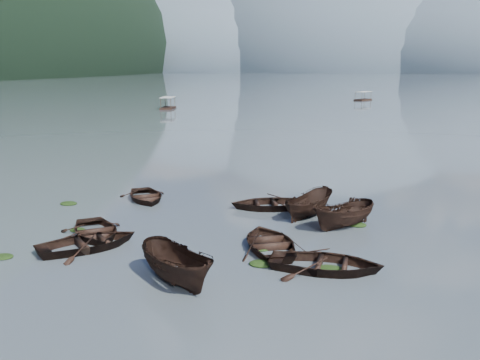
% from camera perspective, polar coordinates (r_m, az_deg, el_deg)
% --- Properties ---
extents(ground_plane, '(2400.00, 2400.00, 0.00)m').
position_cam_1_polar(ground_plane, '(21.97, -7.60, -11.54)').
color(ground_plane, '#48535B').
extents(haze_mtn_a, '(520.00, 520.00, 280.00)m').
position_cam_1_polar(haze_mtn_a, '(956.89, -2.56, 11.55)').
color(haze_mtn_a, '#475666').
rests_on(haze_mtn_a, ground).
extents(haze_mtn_b, '(520.00, 520.00, 340.00)m').
position_cam_1_polar(haze_mtn_b, '(921.22, 9.71, 11.37)').
color(haze_mtn_b, '#475666').
rests_on(haze_mtn_b, ground).
extents(haze_mtn_c, '(520.00, 520.00, 260.00)m').
position_cam_1_polar(haze_mtn_c, '(928.25, 22.34, 10.66)').
color(haze_mtn_c, '#475666').
rests_on(haze_mtn_c, ground).
extents(rowboat_0, '(5.44, 5.65, 0.95)m').
position_cam_1_polar(rowboat_0, '(29.22, -15.13, -5.81)').
color(rowboat_0, black).
rests_on(rowboat_0, ground).
extents(rowboat_1, '(5.89, 5.98, 1.02)m').
position_cam_1_polar(rowboat_1, '(27.42, -15.81, -7.04)').
color(rowboat_1, black).
rests_on(rowboat_1, ground).
extents(rowboat_2, '(4.76, 4.45, 1.83)m').
position_cam_1_polar(rowboat_2, '(22.54, -6.63, -10.89)').
color(rowboat_2, black).
rests_on(rowboat_2, ground).
extents(rowboat_3, '(5.12, 5.82, 1.00)m').
position_cam_1_polar(rowboat_3, '(26.48, 3.21, -7.27)').
color(rowboat_3, black).
rests_on(rowboat_3, ground).
extents(rowboat_4, '(4.98, 3.57, 1.03)m').
position_cam_1_polar(rowboat_4, '(24.01, 9.13, -9.49)').
color(rowboat_4, black).
rests_on(rowboat_4, ground).
extents(rowboat_5, '(4.12, 4.45, 1.71)m').
position_cam_1_polar(rowboat_5, '(30.22, 10.99, -5.01)').
color(rowboat_5, black).
rests_on(rowboat_5, ground).
extents(rowboat_6, '(5.09, 5.44, 0.92)m').
position_cam_1_polar(rowboat_6, '(36.21, -10.02, -2.11)').
color(rowboat_6, black).
rests_on(rowboat_6, ground).
extents(rowboat_7, '(5.83, 4.97, 1.02)m').
position_cam_1_polar(rowboat_7, '(33.70, 3.21, -3.01)').
color(rowboat_7, black).
rests_on(rowboat_7, ground).
extents(rowboat_8, '(3.33, 4.66, 1.69)m').
position_cam_1_polar(rowboat_8, '(32.12, 7.31, -3.85)').
color(rowboat_8, black).
rests_on(rowboat_8, ground).
extents(weed_clump_0, '(0.98, 0.81, 0.21)m').
position_cam_1_polar(weed_clump_0, '(27.51, -23.95, -7.58)').
color(weed_clump_0, black).
rests_on(weed_clump_0, ground).
extents(weed_clump_1, '(0.89, 0.72, 0.20)m').
position_cam_1_polar(weed_clump_1, '(30.44, -16.92, -5.19)').
color(weed_clump_1, black).
rests_on(weed_clump_1, ground).
extents(weed_clump_2, '(1.10, 0.88, 0.24)m').
position_cam_1_polar(weed_clump_2, '(24.33, 2.26, -9.05)').
color(weed_clump_2, black).
rests_on(weed_clump_2, ground).
extents(weed_clump_3, '(1.01, 0.85, 0.22)m').
position_cam_1_polar(weed_clump_3, '(30.72, 12.41, -4.79)').
color(weed_clump_3, black).
rests_on(weed_clump_3, ground).
extents(weed_clump_4, '(1.29, 1.03, 0.27)m').
position_cam_1_polar(weed_clump_4, '(23.93, 9.54, -9.58)').
color(weed_clump_4, black).
rests_on(weed_clump_4, ground).
extents(weed_clump_5, '(1.12, 0.90, 0.24)m').
position_cam_1_polar(weed_clump_5, '(36.29, -17.81, -2.49)').
color(weed_clump_5, black).
rests_on(weed_clump_5, ground).
extents(weed_clump_6, '(0.93, 0.77, 0.19)m').
position_cam_1_polar(weed_clump_6, '(26.31, 2.20, -7.39)').
color(weed_clump_6, black).
rests_on(weed_clump_6, ground).
extents(weed_clump_7, '(0.97, 0.77, 0.21)m').
position_cam_1_polar(weed_clump_7, '(32.02, 9.66, -3.98)').
color(weed_clump_7, black).
rests_on(weed_clump_7, ground).
extents(pontoon_left, '(3.75, 6.53, 2.35)m').
position_cam_1_polar(pontoon_left, '(112.95, -7.68, 7.53)').
color(pontoon_left, black).
rests_on(pontoon_left, ground).
extents(pontoon_centre, '(4.67, 6.09, 2.16)m').
position_cam_1_polar(pontoon_centre, '(143.66, 12.98, 8.28)').
color(pontoon_centre, black).
rests_on(pontoon_centre, ground).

